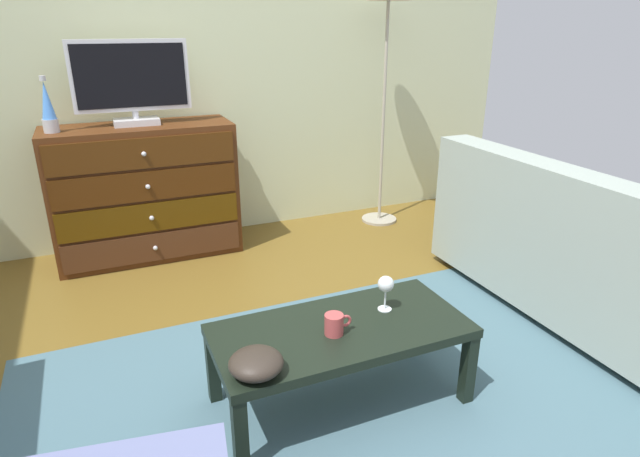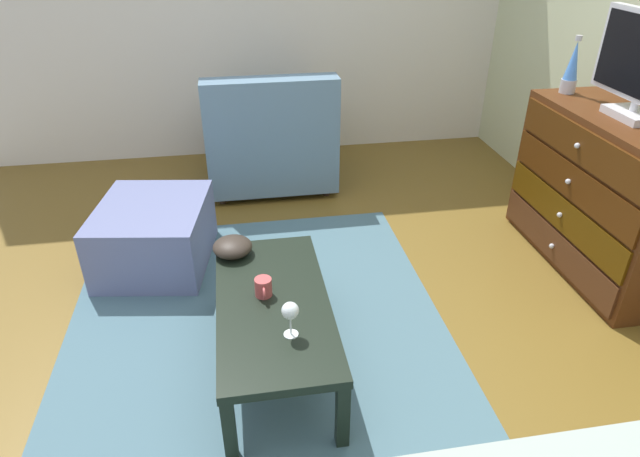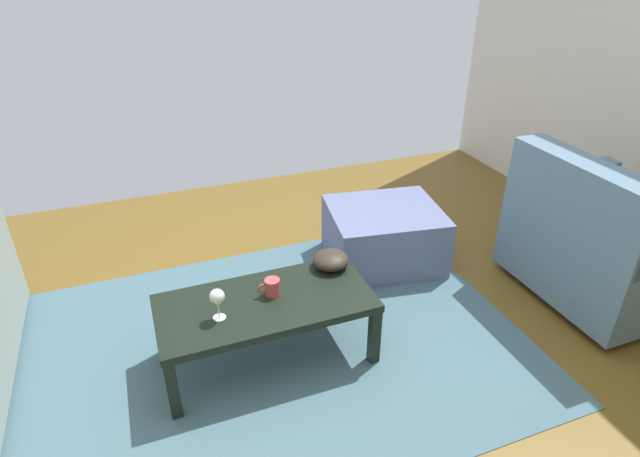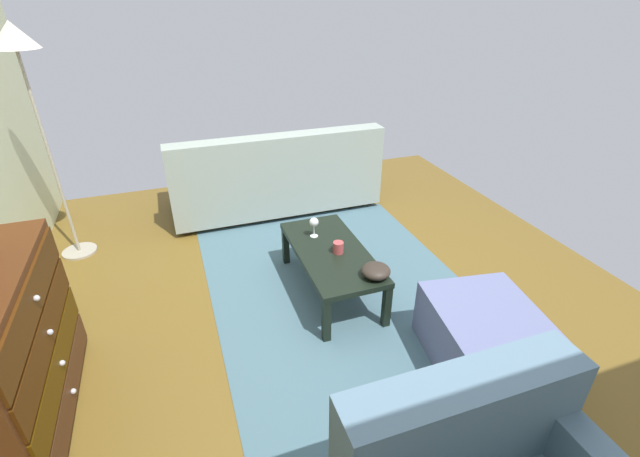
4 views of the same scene
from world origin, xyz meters
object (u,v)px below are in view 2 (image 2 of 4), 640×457
coffee_table (273,309)px  dresser (603,195)px  lava_lamp (572,68)px  ottoman (154,235)px  armchair (270,139)px  bowl_decorative (233,247)px  wine_glass (290,312)px  mug (263,287)px

coffee_table → dresser: bearing=105.8°
dresser → coffee_table: (0.54, -1.92, -0.13)m
lava_lamp → ottoman: (0.07, -2.50, -0.85)m
armchair → ottoman: bearing=-37.8°
coffee_table → bowl_decorative: bearing=-158.4°
armchair → wine_glass: bearing=-2.6°
lava_lamp → bowl_decorative: bearing=-72.8°
mug → bowl_decorative: size_ratio=0.59×
dresser → armchair: bearing=-128.7°
lava_lamp → mug: lava_lamp is taller
dresser → bowl_decorative: 2.09m
mug → armchair: armchair is taller
bowl_decorative → armchair: size_ratio=0.21×
ottoman → dresser: bearing=80.6°
bowl_decorative → ottoman: size_ratio=0.28×
armchair → bowl_decorative: bearing=-11.4°
coffee_table → wine_glass: bearing=12.7°
coffee_table → lava_lamp: bearing=118.8°
dresser → wine_glass: 2.03m
wine_glass → mug: 0.30m
dresser → ottoman: bearing=-99.4°
dresser → ottoman: size_ratio=1.69×
mug → bowl_decorative: bearing=-160.9°
bowl_decorative → mug: bearing=19.1°
lava_lamp → mug: 2.25m
coffee_table → armchair: 1.97m
coffee_table → bowl_decorative: bowl_decorative is taller
coffee_table → mug: (-0.05, -0.04, 0.09)m
lava_lamp → coffee_table: 2.27m
mug → bowl_decorative: (-0.36, -0.12, 0.00)m
lava_lamp → ottoman: lava_lamp is taller
mug → dresser: bearing=104.3°
coffee_table → bowl_decorative: (-0.40, -0.16, 0.09)m
bowl_decorative → coffee_table: bearing=21.6°
dresser → coffee_table: dresser is taller
ottoman → armchair: bearing=142.2°
wine_glass → ottoman: size_ratio=0.22×
mug → ottoman: 1.11m
coffee_table → bowl_decorative: size_ratio=5.37×
lava_lamp → mug: size_ratio=2.89×
mug → armchair: 1.92m
lava_lamp → coffee_table: lava_lamp is taller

